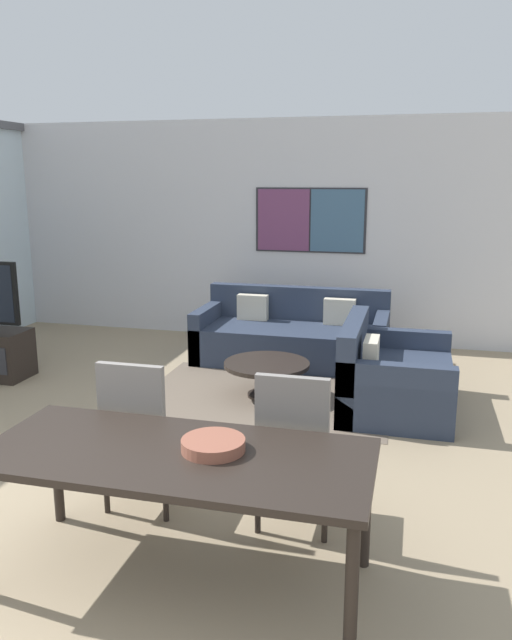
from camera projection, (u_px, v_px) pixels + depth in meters
name	position (u px, v px, depth m)	size (l,w,h in m)	color
wall_back	(252.00, 231.00, 8.09)	(7.54, 0.09, 2.80)	silver
area_rug	(267.00, 396.00, 6.05)	(2.39, 1.73, 0.01)	#706051
sofa_main	(293.00, 337.00, 7.22)	(2.16, 0.97, 0.81)	#2D384C
sofa_side	(388.00, 379.00, 5.71)	(0.97, 1.35, 0.81)	#2D384C
coffee_table	(267.00, 371.00, 6.00)	(0.83, 0.83, 0.34)	black
dining_table	(176.00, 464.00, 3.15)	(1.98, 0.85, 0.73)	black
dining_chair_left	(141.00, 430.00, 3.89)	(0.46, 0.46, 1.00)	gray
dining_chair_centre	(295.00, 446.00, 3.67)	(0.46, 0.46, 1.00)	gray
fruit_bowl	(213.00, 444.00, 3.14)	(0.33, 0.33, 0.06)	#995642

